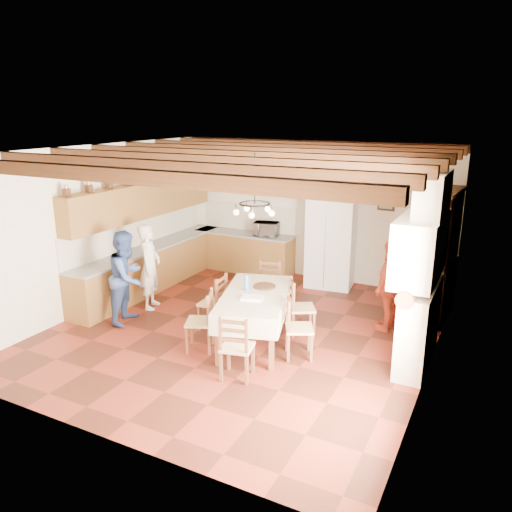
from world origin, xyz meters
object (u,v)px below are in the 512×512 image
Objects in this scene: chair_right_far at (302,307)px; chair_end_near at (237,346)px; chair_right_near at (299,327)px; person_man at (150,267)px; person_woman_red at (391,285)px; dining_table at (255,298)px; chair_left_near at (200,321)px; refrigerator at (331,242)px; person_woman_blue at (127,277)px; chair_left_far at (213,302)px; microwave at (266,229)px; chair_end_far at (268,288)px; hutch at (437,256)px.

chair_end_near is (-0.26, -1.73, 0.00)m from chair_right_far.
person_man is (-3.23, 0.58, 0.32)m from chair_right_near.
person_man is 4.33m from person_woman_red.
dining_table is 1.33× the size of person_woman_red.
chair_left_near is 3.21m from person_woman_red.
refrigerator is at bearing 144.69° from chair_left_near.
chair_right_near is 0.59× the size of person_woman_blue.
dining_table is 2.19× the size of chair_right_far.
chair_left_far is at bearing 169.88° from dining_table.
chair_left_far is 0.60× the size of person_man.
chair_left_near is 0.60× the size of person_man.
person_woman_red is (1.78, 1.47, 0.04)m from dining_table.
person_man is (-2.42, 0.45, 0.05)m from dining_table.
chair_right_far is 1.78× the size of microwave.
refrigerator is at bearing -14.24° from microwave.
chair_left_far is at bearing -132.58° from chair_end_far.
chair_right_near is 4.06m from microwave.
person_woman_blue is at bearing 76.53° from chair_right_far.
hutch reaches higher than chair_right_far.
refrigerator is 2.10m from chair_end_far.
chair_end_near is (-2.08, -3.42, -0.68)m from hutch.
chair_right_far is 3.29m from microwave.
refrigerator reaches higher than chair_end_near.
refrigerator is 2.61m from chair_right_far.
refrigerator reaches higher than microwave.
chair_right_far is at bearing -131.60° from hutch.
chair_left_far is 1.71m from chair_end_near.
person_woman_blue is at bearing -78.92° from chair_left_far.
chair_right_near and chair_end_far have the same top height.
person_woman_red reaches higher than chair_right_near.
chair_right_near is 0.61× the size of person_woman_red.
chair_right_far reaches higher than dining_table.
microwave reaches higher than dining_table.
chair_end_near is 0.61× the size of person_woman_red.
chair_right_near is at bearing -131.33° from chair_end_near.
hutch is 2.41× the size of chair_left_far.
chair_left_near is (-0.64, -0.61, -0.27)m from dining_table.
microwave is (-1.37, 3.24, 0.30)m from dining_table.
refrigerator reaches higher than chair_right_far.
hutch is at bearing 8.07° from chair_end_far.
person_woman_blue is at bearing -125.06° from chair_left_near.
chair_left_near is at bearing -90.75° from microwave.
chair_end_near is (1.17, -1.25, 0.00)m from chair_left_far.
refrigerator reaches higher than person_woman_red.
person_woman_blue reaches higher than chair_left_near.
microwave is at bearing 6.09° from chair_right_far.
person_woman_red is (1.50, 2.56, 0.31)m from chair_end_near.
chair_right_far is at bearing -41.37° from person_woman_red.
refrigerator is 1.97× the size of chair_right_far.
hutch is at bearing -25.30° from microwave.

